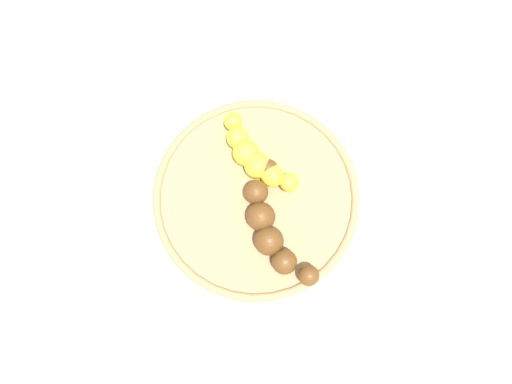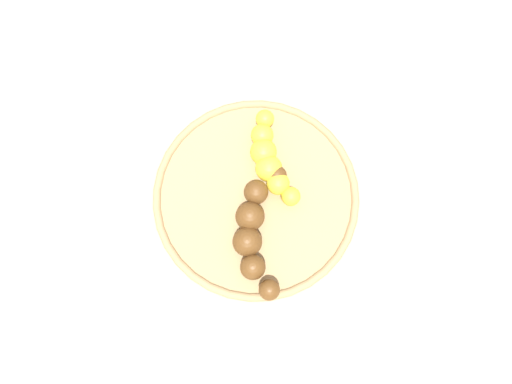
% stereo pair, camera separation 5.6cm
% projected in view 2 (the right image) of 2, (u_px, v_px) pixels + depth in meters
% --- Properties ---
extents(ground_plane, '(2.40, 2.40, 0.00)m').
position_uv_depth(ground_plane, '(256.00, 199.00, 0.59)').
color(ground_plane, tan).
extents(fruit_bowl, '(0.26, 0.26, 0.02)m').
position_uv_depth(fruit_bowl, '(256.00, 197.00, 0.58)').
color(fruit_bowl, '#A08259').
rests_on(fruit_bowl, ground_plane).
extents(banana_yellow, '(0.05, 0.13, 0.03)m').
position_uv_depth(banana_yellow, '(269.00, 159.00, 0.57)').
color(banana_yellow, yellow).
rests_on(banana_yellow, fruit_bowl).
extents(banana_overripe, '(0.08, 0.16, 0.04)m').
position_uv_depth(banana_overripe, '(255.00, 230.00, 0.55)').
color(banana_overripe, '#593819').
rests_on(banana_overripe, fruit_bowl).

